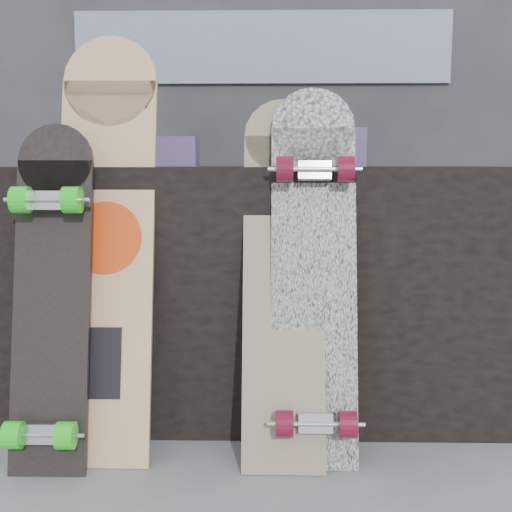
{
  "coord_description": "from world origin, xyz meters",
  "views": [
    {
      "loc": [
        0.03,
        -1.59,
        0.81
      ],
      "look_at": [
        -0.01,
        0.2,
        0.55
      ],
      "focal_mm": 45.0,
      "sensor_mm": 36.0,
      "label": 1
    }
  ],
  "objects_px": {
    "skateboard_dark": "(50,293)",
    "vendor_table": "(260,288)",
    "longboard_cascadia": "(314,268)",
    "longboard_geisha": "(106,232)",
    "longboard_celtic": "(283,266)"
  },
  "relations": [
    {
      "from": "skateboard_dark",
      "to": "vendor_table",
      "type": "bearing_deg",
      "value": 38.38
    },
    {
      "from": "vendor_table",
      "to": "longboard_cascadia",
      "type": "xyz_separation_m",
      "value": [
        0.15,
        -0.36,
        0.13
      ]
    },
    {
      "from": "longboard_geisha",
      "to": "longboard_cascadia",
      "type": "height_order",
      "value": "longboard_geisha"
    },
    {
      "from": "vendor_table",
      "to": "longboard_celtic",
      "type": "height_order",
      "value": "longboard_celtic"
    },
    {
      "from": "longboard_geisha",
      "to": "longboard_celtic",
      "type": "distance_m",
      "value": 0.5
    },
    {
      "from": "vendor_table",
      "to": "longboard_celtic",
      "type": "distance_m",
      "value": 0.37
    },
    {
      "from": "longboard_geisha",
      "to": "skateboard_dark",
      "type": "relative_size",
      "value": 1.28
    },
    {
      "from": "longboard_geisha",
      "to": "longboard_cascadia",
      "type": "relative_size",
      "value": 1.15
    },
    {
      "from": "longboard_cascadia",
      "to": "skateboard_dark",
      "type": "relative_size",
      "value": 1.11
    },
    {
      "from": "longboard_cascadia",
      "to": "vendor_table",
      "type": "bearing_deg",
      "value": 113.09
    },
    {
      "from": "longboard_celtic",
      "to": "skateboard_dark",
      "type": "distance_m",
      "value": 0.63
    },
    {
      "from": "vendor_table",
      "to": "longboard_geisha",
      "type": "bearing_deg",
      "value": -142.88
    },
    {
      "from": "longboard_cascadia",
      "to": "skateboard_dark",
      "type": "distance_m",
      "value": 0.71
    },
    {
      "from": "longboard_celtic",
      "to": "longboard_cascadia",
      "type": "distance_m",
      "value": 0.09
    },
    {
      "from": "longboard_celtic",
      "to": "longboard_cascadia",
      "type": "relative_size",
      "value": 0.97
    }
  ]
}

